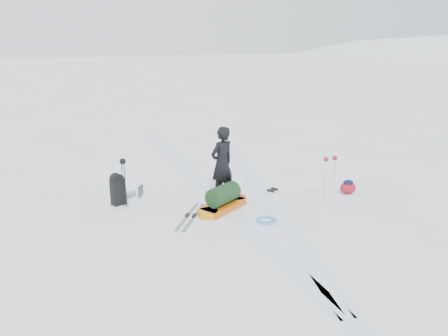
{
  "coord_description": "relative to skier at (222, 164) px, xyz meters",
  "views": [
    {
      "loc": [
        -3.05,
        -9.74,
        4.04
      ],
      "look_at": [
        0.0,
        0.21,
        0.95
      ],
      "focal_mm": 35.0,
      "sensor_mm": 36.0,
      "label": 1
    }
  ],
  "objects": [
    {
      "name": "touring_skis_white",
      "position": [
        1.5,
        0.16,
        -0.95
      ],
      "size": [
        1.28,
        1.79,
        0.07
      ],
      "rotation": [
        0.0,
        0.0,
        -1.01
      ],
      "color": "silver",
      "rests_on": "ground"
    },
    {
      "name": "ski_poles_silver",
      "position": [
        2.51,
        -1.05,
        0.07
      ],
      "size": [
        0.39,
        0.16,
        1.23
      ],
      "rotation": [
        0.0,
        0.0,
        0.28
      ],
      "color": "silver",
      "rests_on": "ground"
    },
    {
      "name": "ski_tracks",
      "position": [
        0.56,
        0.33,
        -0.96
      ],
      "size": [
        3.38,
        17.97,
        0.01
      ],
      "color": "silver",
      "rests_on": "ground"
    },
    {
      "name": "stuff_sack",
      "position": [
        -0.17,
        -0.36,
        -0.86
      ],
      "size": [
        0.4,
        0.36,
        0.2
      ],
      "rotation": [
        0.0,
        0.0,
        -0.43
      ],
      "color": "black",
      "rests_on": "ground"
    },
    {
      "name": "thermos_pair",
      "position": [
        -2.01,
        0.84,
        -0.83
      ],
      "size": [
        0.19,
        0.31,
        0.3
      ],
      "rotation": [
        0.0,
        0.0,
        0.38
      ],
      "color": "#515358",
      "rests_on": "ground"
    },
    {
      "name": "touring_skis_grey",
      "position": [
        -1.05,
        -0.92,
        -0.95
      ],
      "size": [
        1.06,
        1.61,
        0.06
      ],
      "rotation": [
        0.0,
        0.0,
        1.05
      ],
      "color": "gray",
      "rests_on": "ground"
    },
    {
      "name": "expedition_rucksack",
      "position": [
        -2.59,
        0.46,
        -0.59
      ],
      "size": [
        0.7,
        0.81,
        0.82
      ],
      "rotation": [
        0.0,
        0.0,
        0.42
      ],
      "color": "black",
      "rests_on": "ground"
    },
    {
      "name": "snow_hill_backdrop",
      "position": [
        62.64,
        83.48,
        -69.99
      ],
      "size": [
        359.5,
        192.0,
        162.45
      ],
      "color": "white",
      "rests_on": "ground"
    },
    {
      "name": "small_daypack",
      "position": [
        3.39,
        -0.59,
        -0.78
      ],
      "size": [
        0.5,
        0.41,
        0.38
      ],
      "rotation": [
        0.0,
        0.0,
        -0.18
      ],
      "color": "maroon",
      "rests_on": "ground"
    },
    {
      "name": "rope_coil",
      "position": [
        0.55,
        -1.68,
        -0.94
      ],
      "size": [
        0.64,
        0.64,
        0.06
      ],
      "rotation": [
        0.0,
        0.0,
        0.41
      ],
      "color": "#5D98E3",
      "rests_on": "ground"
    },
    {
      "name": "ski_poles_black",
      "position": [
        -2.46,
        0.21,
        0.06
      ],
      "size": [
        0.16,
        0.16,
        1.25
      ],
      "rotation": [
        0.0,
        0.0,
        0.23
      ],
      "color": "black",
      "rests_on": "ground"
    },
    {
      "name": "skier",
      "position": [
        0.0,
        0.0,
        0.0
      ],
      "size": [
        0.84,
        0.73,
        1.93
      ],
      "primitive_type": "imported",
      "rotation": [
        0.0,
        0.0,
        3.6
      ],
      "color": "black",
      "rests_on": "ground"
    },
    {
      "name": "pulk_sled",
      "position": [
        -0.18,
        -0.71,
        -0.73
      ],
      "size": [
        1.61,
        1.35,
        0.63
      ],
      "rotation": [
        0.0,
        0.0,
        0.63
      ],
      "color": "#C2520B",
      "rests_on": "ground"
    },
    {
      "name": "ground",
      "position": [
        -0.05,
        -0.55,
        -0.97
      ],
      "size": [
        200.0,
        200.0,
        0.0
      ],
      "primitive_type": "plane",
      "color": "white",
      "rests_on": "ground"
    }
  ]
}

